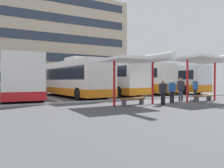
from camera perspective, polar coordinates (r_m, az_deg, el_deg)
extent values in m
plane|color=#47474C|center=(16.13, 12.75, -4.55)|extent=(160.00, 160.00, 0.00)
cube|color=#C6B293|center=(50.77, -16.45, 10.43)|extent=(34.35, 10.95, 19.77)
cube|color=#2D3847|center=(44.72, -14.91, 1.78)|extent=(31.61, 0.08, 1.74)
cube|color=#2D3847|center=(44.95, -14.93, 6.83)|extent=(31.61, 0.08, 1.74)
cube|color=#2D3847|center=(45.52, -14.96, 11.79)|extent=(31.61, 0.08, 1.74)
cube|color=#2D3847|center=(46.43, -14.98, 16.59)|extent=(31.61, 0.08, 1.74)
cube|color=silver|center=(20.12, -23.13, 1.64)|extent=(3.20, 12.08, 3.06)
cube|color=red|center=(20.15, -23.10, -1.90)|extent=(3.24, 12.12, 0.57)
cube|color=black|center=(20.13, -23.14, 2.80)|extent=(3.18, 11.12, 1.14)
cube|color=black|center=(26.07, -23.70, 2.28)|extent=(2.26, 0.20, 1.83)
cube|color=silver|center=(18.73, -22.97, 6.93)|extent=(1.65, 2.28, 0.36)
cylinder|color=black|center=(24.51, -26.31, -1.56)|extent=(0.35, 1.01, 1.00)
cylinder|color=black|center=(24.59, -20.79, -1.51)|extent=(0.35, 1.01, 1.00)
cylinder|color=black|center=(15.76, -26.71, -2.94)|extent=(0.35, 1.01, 1.00)
cylinder|color=black|center=(15.89, -18.14, -2.85)|extent=(0.35, 1.01, 1.00)
cube|color=silver|center=(20.94, -10.80, 1.53)|extent=(3.75, 11.71, 2.95)
cube|color=orange|center=(20.96, -10.79, -1.68)|extent=(3.79, 11.75, 0.60)
cube|color=black|center=(20.95, -10.81, 2.59)|extent=(3.68, 10.79, 1.08)
cube|color=black|center=(26.29, -15.83, 2.18)|extent=(2.27, 0.31, 1.77)
cube|color=silver|center=(19.72, -9.13, 6.39)|extent=(1.77, 2.35, 0.36)
cylinder|color=black|center=(24.44, -17.28, -1.50)|extent=(0.40, 1.03, 1.00)
cylinder|color=black|center=(25.25, -12.11, -1.40)|extent=(0.40, 1.03, 1.00)
cylinder|color=black|center=(16.70, -8.80, -2.62)|extent=(0.40, 1.03, 1.00)
cylinder|color=black|center=(17.87, -1.89, -2.37)|extent=(0.40, 1.03, 1.00)
cube|color=silver|center=(22.86, -1.03, 1.68)|extent=(3.30, 10.67, 3.09)
cube|color=orange|center=(22.88, -1.03, -1.41)|extent=(3.35, 10.71, 0.63)
cube|color=black|center=(22.87, -1.03, 2.98)|extent=(3.26, 9.84, 0.96)
cube|color=black|center=(27.42, -6.88, 2.34)|extent=(2.15, 0.26, 1.86)
cube|color=silver|center=(21.85, 0.82, 6.25)|extent=(1.64, 2.31, 0.36)
cylinder|color=black|center=(25.53, -7.56, -1.36)|extent=(0.38, 1.02, 1.00)
cylinder|color=black|center=(26.58, -3.19, -1.26)|extent=(0.38, 1.02, 1.00)
cylinder|color=black|center=(19.22, 1.97, -2.13)|extent=(0.38, 1.02, 1.00)
cylinder|color=black|center=(20.60, 7.08, -1.93)|extent=(0.38, 1.02, 1.00)
cube|color=silver|center=(26.40, 5.76, 1.52)|extent=(3.48, 11.43, 3.03)
cube|color=orange|center=(26.41, 5.76, -0.78)|extent=(3.52, 11.47, 0.91)
cube|color=black|center=(26.40, 5.76, 2.59)|extent=(3.43, 10.53, 0.94)
cube|color=black|center=(30.94, -0.81, 2.13)|extent=(2.24, 0.27, 1.82)
cube|color=silver|center=(25.39, 7.78, 5.36)|extent=(1.70, 2.32, 0.36)
cylinder|color=black|center=(29.00, -1.09, -1.07)|extent=(0.38, 1.02, 1.00)
cylinder|color=black|center=(30.32, 2.65, -0.97)|extent=(0.38, 1.02, 1.00)
cylinder|color=black|center=(22.62, 9.91, -1.67)|extent=(0.38, 1.02, 1.00)
cylinder|color=black|center=(24.28, 13.93, -1.50)|extent=(0.38, 1.02, 1.00)
cube|color=silver|center=(28.38, 13.26, 1.32)|extent=(3.56, 12.02, 2.89)
cube|color=orange|center=(28.39, 13.26, -0.79)|extent=(3.60, 12.07, 0.80)
cube|color=black|center=(28.39, 13.27, 2.14)|extent=(3.51, 11.08, 0.97)
cube|color=black|center=(32.71, 5.73, 1.91)|extent=(2.27, 0.27, 1.73)
cube|color=silver|center=(27.44, 15.54, 4.71)|extent=(1.73, 2.32, 0.36)
cylinder|color=black|center=(30.76, 5.85, -0.95)|extent=(0.38, 1.02, 1.00)
cylinder|color=black|center=(32.32, 9.13, -0.86)|extent=(0.38, 1.02, 1.00)
cylinder|color=black|center=(24.68, 18.67, -1.49)|extent=(0.38, 1.02, 1.00)
cylinder|color=black|center=(26.60, 21.83, -1.33)|extent=(0.38, 1.02, 1.00)
cube|color=white|center=(21.83, -17.16, -3.10)|extent=(0.16, 14.00, 0.01)
cube|color=white|center=(23.04, -6.87, -2.85)|extent=(0.16, 14.00, 0.01)
cube|color=white|center=(24.90, 2.15, -2.56)|extent=(0.16, 14.00, 0.01)
cube|color=white|center=(27.28, 9.75, -2.26)|extent=(0.16, 14.00, 0.01)
cube|color=white|center=(30.06, 16.03, -1.98)|extent=(0.16, 14.00, 0.01)
cylinder|color=red|center=(12.80, 0.59, 0.19)|extent=(0.14, 0.14, 2.75)
cylinder|color=red|center=(14.43, 10.64, 0.26)|extent=(0.14, 0.14, 2.75)
cube|color=white|center=(13.62, 5.93, 6.35)|extent=(3.89, 3.11, 0.23)
cylinder|color=white|center=(12.50, 9.61, 6.68)|extent=(0.36, 3.89, 0.36)
cube|color=brown|center=(13.75, 5.51, -3.82)|extent=(1.72, 0.54, 0.10)
cube|color=#4C4C51|center=(13.36, 3.15, -4.93)|extent=(0.14, 0.34, 0.35)
cube|color=#4C4C51|center=(14.21, 7.73, -4.58)|extent=(0.14, 0.34, 0.35)
cylinder|color=red|center=(16.15, 19.21, 0.73)|extent=(0.14, 0.14, 2.98)
cylinder|color=red|center=(18.47, 25.43, 0.72)|extent=(0.14, 0.14, 2.98)
cube|color=white|center=(17.35, 22.56, 5.92)|extent=(3.98, 3.26, 0.36)
cylinder|color=white|center=(16.47, 26.61, 6.06)|extent=(0.36, 3.98, 0.36)
cube|color=brown|center=(17.26, 22.79, -2.91)|extent=(1.82, 0.54, 0.10)
cube|color=#4C4C51|center=(16.67, 21.33, -3.81)|extent=(0.14, 0.34, 0.35)
cube|color=#4C4C51|center=(17.89, 24.15, -3.50)|extent=(0.14, 0.34, 0.35)
cube|color=#ADADA8|center=(17.74, 8.29, -3.84)|extent=(44.00, 0.24, 0.12)
cylinder|color=#33384C|center=(16.87, 17.93, -2.88)|extent=(0.14, 0.14, 0.85)
cylinder|color=#33384C|center=(16.90, 17.35, -2.87)|extent=(0.14, 0.14, 0.85)
cube|color=#26262D|center=(16.85, 17.66, -0.34)|extent=(0.46, 0.54, 0.64)
sphere|color=#936B4C|center=(16.84, 17.66, 1.14)|extent=(0.23, 0.23, 0.23)
cylinder|color=black|center=(18.76, 20.94, -2.54)|extent=(0.14, 0.14, 0.83)
cylinder|color=black|center=(18.60, 21.17, -2.57)|extent=(0.14, 0.14, 0.83)
cube|color=#2659A5|center=(18.65, 21.07, -0.33)|extent=(0.40, 0.53, 0.62)
sphere|color=beige|center=(18.65, 21.08, 0.97)|extent=(0.22, 0.22, 0.22)
cylinder|color=black|center=(14.05, 13.01, -3.80)|extent=(0.14, 0.14, 0.77)
cylinder|color=black|center=(13.98, 13.58, -3.83)|extent=(0.14, 0.14, 0.77)
cube|color=#26262D|center=(13.97, 13.30, -1.06)|extent=(0.37, 0.50, 0.58)
sphere|color=#936B4C|center=(13.96, 13.31, 0.56)|extent=(0.21, 0.21, 0.21)
cylinder|color=black|center=(15.27, 15.21, -3.40)|extent=(0.14, 0.14, 0.78)
cylinder|color=black|center=(15.32, 15.78, -3.39)|extent=(0.14, 0.14, 0.78)
cube|color=#2659A5|center=(15.25, 15.50, -0.82)|extent=(0.51, 0.39, 0.59)
sphere|color=beige|center=(15.25, 15.51, 0.68)|extent=(0.21, 0.21, 0.21)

